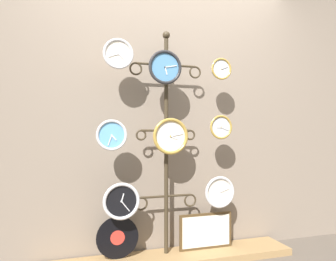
# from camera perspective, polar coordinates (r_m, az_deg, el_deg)

# --- Properties ---
(shop_wall) EXTENTS (4.40, 0.04, 2.80)m
(shop_wall) POSITION_cam_1_polar(r_m,az_deg,el_deg) (2.98, -1.22, 5.54)
(shop_wall) COLOR gray
(shop_wall) RESTS_ON ground_plane
(low_shelf) EXTENTS (2.20, 0.36, 0.06)m
(low_shelf) POSITION_cam_1_polar(r_m,az_deg,el_deg) (2.95, 0.06, -21.47)
(low_shelf) COLOR #9E7A4C
(low_shelf) RESTS_ON ground_plane
(display_stand) EXTENTS (0.65, 0.42, 1.97)m
(display_stand) POSITION_cam_1_polar(r_m,az_deg,el_deg) (2.86, -0.31, -10.48)
(display_stand) COLOR #382D1E
(display_stand) RESTS_ON ground_plane
(clock_top_left) EXTENTS (0.24, 0.04, 0.24)m
(clock_top_left) POSITION_cam_1_polar(r_m,az_deg,el_deg) (2.69, -8.67, 13.06)
(clock_top_left) COLOR silver
(clock_top_center) EXTENTS (0.28, 0.04, 0.28)m
(clock_top_center) POSITION_cam_1_polar(r_m,az_deg,el_deg) (2.75, -0.53, 10.94)
(clock_top_center) COLOR #4C84B2
(clock_top_right) EXTENTS (0.19, 0.04, 0.19)m
(clock_top_right) POSITION_cam_1_polar(r_m,az_deg,el_deg) (2.94, 9.23, 10.53)
(clock_top_right) COLOR silver
(clock_middle_left) EXTENTS (0.24, 0.04, 0.24)m
(clock_middle_left) POSITION_cam_1_polar(r_m,az_deg,el_deg) (2.59, -9.79, -0.80)
(clock_middle_left) COLOR #60A8DB
(clock_middle_center) EXTENTS (0.31, 0.04, 0.31)m
(clock_middle_center) POSITION_cam_1_polar(r_m,az_deg,el_deg) (2.72, 0.45, -1.01)
(clock_middle_center) COLOR silver
(clock_middle_right) EXTENTS (0.21, 0.04, 0.21)m
(clock_middle_right) POSITION_cam_1_polar(r_m,az_deg,el_deg) (2.89, 9.18, 0.58)
(clock_middle_right) COLOR silver
(clock_bottom_left) EXTENTS (0.29, 0.04, 0.29)m
(clock_bottom_left) POSITION_cam_1_polar(r_m,az_deg,el_deg) (2.67, -8.13, -12.10)
(clock_bottom_left) COLOR black
(clock_bottom_right) EXTENTS (0.28, 0.04, 0.28)m
(clock_bottom_right) POSITION_cam_1_polar(r_m,az_deg,el_deg) (2.95, 8.97, -10.54)
(clock_bottom_right) COLOR silver
(vinyl_record) EXTENTS (0.35, 0.01, 0.35)m
(vinyl_record) POSITION_cam_1_polar(r_m,az_deg,el_deg) (2.84, -8.78, -17.96)
(vinyl_record) COLOR black
(vinyl_record) RESTS_ON low_shelf
(picture_frame) EXTENTS (0.49, 0.02, 0.32)m
(picture_frame) POSITION_cam_1_polar(r_m,az_deg,el_deg) (3.06, 6.61, -16.99)
(picture_frame) COLOR #4C381E
(picture_frame) RESTS_ON low_shelf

